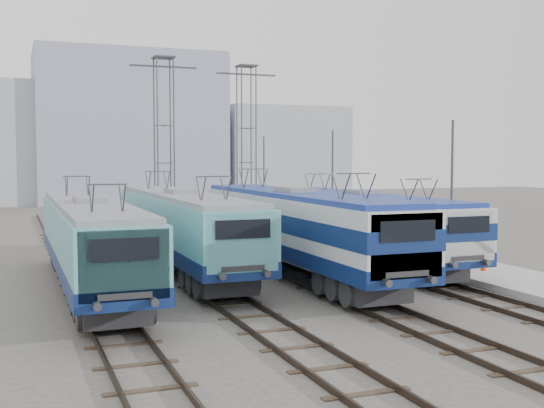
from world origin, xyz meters
The scene contains 14 objects.
ground centered at (0.00, 0.00, 0.00)m, with size 160.00×160.00×0.00m, color #514C47.
platform centered at (10.20, 8.00, 0.15)m, with size 4.00×70.00×0.30m, color #9E9E99.
locomotive_far_left centered at (-6.75, 4.20, 2.19)m, with size 2.78×17.57×3.31m.
locomotive_center_left centered at (-2.25, 7.59, 2.26)m, with size 2.87×18.12×3.41m.
locomotive_center_right centered at (2.25, 4.68, 2.39)m, with size 2.96×18.74×3.52m.
locomotive_far_right centered at (6.75, 6.84, 2.23)m, with size 2.75×17.39×3.27m.
catenary_tower_west centered at (0.00, 22.00, 6.64)m, with size 4.50×1.20×12.00m.
catenary_tower_east centered at (6.50, 24.00, 6.64)m, with size 4.50×1.20×12.00m.
mast_front centered at (8.60, 2.00, 3.50)m, with size 0.12×0.12×7.00m, color #3F4247.
mast_mid centered at (8.60, 14.00, 3.50)m, with size 0.12×0.12×7.00m, color #3F4247.
mast_rear centered at (8.60, 26.00, 3.50)m, with size 0.12×0.12×7.00m, color #3F4247.
safety_cone centered at (10.06, 1.56, 0.55)m, with size 0.30×0.30×0.50m, color #F83C00.
building_center centered at (4.00, 62.00, 9.00)m, with size 22.00×14.00×18.00m, color #9198B2.
building_east centered at (24.00, 62.00, 6.00)m, with size 16.00×12.00×12.00m, color #9FA8B0.
Camera 1 is at (-9.63, -23.28, 5.32)m, focal length 45.00 mm.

